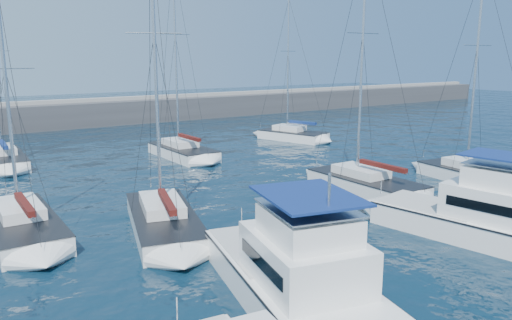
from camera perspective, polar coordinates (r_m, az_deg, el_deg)
ground at (r=23.64m, az=17.28°, el=-10.42°), size 220.00×220.00×0.00m
breakwater at (r=68.05m, az=-19.36°, el=4.61°), size 160.00×6.00×4.45m
motor_yacht_port_inner at (r=18.25m, az=4.47°, el=-12.79°), size 5.96×10.28×4.69m
motor_yacht_stbd_inner at (r=26.46m, az=24.05°, el=-5.94°), size 4.77×9.51×4.69m
sailboat_mid_a at (r=27.51m, az=-25.14°, el=-6.77°), size 3.18×8.60×12.96m
sailboat_mid_b at (r=25.98m, az=-10.51°, el=-6.81°), size 5.37×9.29×15.77m
sailboat_mid_d at (r=33.69m, az=12.39°, el=-2.58°), size 3.20×8.24×16.33m
sailboat_mid_e at (r=38.27m, az=23.81°, el=-1.62°), size 4.04×8.57×15.17m
sailboat_back_a at (r=45.46m, az=-26.92°, el=0.07°), size 3.41×8.27×14.67m
sailboat_back_b at (r=44.36m, az=-8.39°, el=1.01°), size 3.27×7.99×17.03m
sailboat_back_c at (r=53.29m, az=4.19°, el=2.87°), size 5.13×7.85×14.84m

